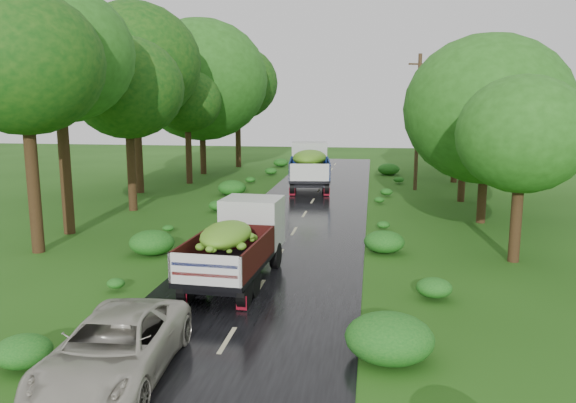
% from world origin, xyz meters
% --- Properties ---
extents(ground, '(120.00, 120.00, 0.00)m').
position_xyz_m(ground, '(0.00, 0.00, 0.00)').
color(ground, '#1A430E').
rests_on(ground, ground).
extents(road, '(6.50, 80.00, 0.02)m').
position_xyz_m(road, '(0.00, 5.00, 0.01)').
color(road, black).
rests_on(road, ground).
extents(road_lines, '(0.12, 69.60, 0.00)m').
position_xyz_m(road_lines, '(0.00, 6.00, 0.02)').
color(road_lines, '#BFB78C').
rests_on(road_lines, road).
extents(truck_near, '(2.39, 6.00, 2.48)m').
position_xyz_m(truck_near, '(-0.84, 4.74, 1.40)').
color(truck_near, black).
rests_on(truck_near, ground).
extents(truck_far, '(3.31, 7.38, 3.00)m').
position_xyz_m(truck_far, '(-0.75, 24.92, 1.70)').
color(truck_far, black).
rests_on(truck_far, ground).
extents(car, '(2.63, 5.11, 1.38)m').
position_xyz_m(car, '(-1.87, -2.25, 0.71)').
color(car, '#B0AB9C').
rests_on(car, road).
extents(utility_pole, '(1.48, 0.69, 8.90)m').
position_xyz_m(utility_pole, '(6.35, 25.29, 4.58)').
color(utility_pole, '#382616').
rests_on(utility_pole, ground).
extents(trees_left, '(6.86, 33.36, 10.09)m').
position_xyz_m(trees_left, '(-9.94, 22.95, 7.31)').
color(trees_left, black).
rests_on(trees_left, ground).
extents(trees_right, '(4.51, 31.98, 7.85)m').
position_xyz_m(trees_right, '(9.03, 22.72, 5.45)').
color(trees_right, black).
rests_on(trees_right, ground).
extents(shrubs, '(11.90, 44.00, 0.70)m').
position_xyz_m(shrubs, '(0.00, 14.00, 0.35)').
color(shrubs, '#155917').
rests_on(shrubs, ground).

